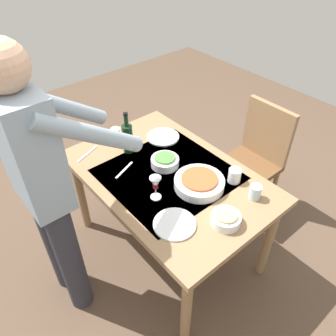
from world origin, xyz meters
TOP-DOWN VIEW (x-y plane):
  - ground_plane at (0.00, 0.00)m, footprint 6.00×6.00m
  - dining_table at (0.00, 0.00)m, footprint 1.31×0.87m
  - chair_near at (-0.09, -0.81)m, footprint 0.40×0.40m
  - person_server at (0.13, 0.69)m, footprint 0.42×0.61m
  - wine_bottle at (0.36, 0.05)m, footprint 0.07×0.07m
  - wine_glass_left at (-0.11, 0.19)m, footprint 0.07×0.07m
  - water_cup_near_left at (0.53, 0.03)m, footprint 0.07×0.07m
  - water_cup_near_right at (-0.48, -0.25)m, footprint 0.07×0.07m
  - water_cup_far_left at (-0.31, -0.27)m, footprint 0.08×0.08m
  - serving_bowl_pasta at (-0.21, -0.07)m, footprint 0.30×0.30m
  - side_bowl_salad at (0.08, -0.04)m, footprint 0.18×0.18m
  - side_bowl_bread at (-0.50, 0.02)m, footprint 0.16×0.16m
  - dinner_plate_near at (-0.34, 0.24)m, footprint 0.23×0.23m
  - dinner_plate_far at (0.33, -0.23)m, footprint 0.23×0.23m
  - table_knife at (0.51, 0.28)m, footprint 0.09×0.19m
  - table_fork at (0.21, 0.19)m, footprint 0.08×0.17m

SIDE VIEW (x-z plane):
  - ground_plane at x=0.00m, z-range 0.00..0.00m
  - chair_near at x=-0.09m, z-range 0.07..0.98m
  - dining_table at x=0.00m, z-range 0.28..1.01m
  - table_knife at x=0.51m, z-range 0.73..0.73m
  - table_fork at x=0.21m, z-range 0.73..0.73m
  - dinner_plate_near at x=-0.34m, z-range 0.73..0.74m
  - dinner_plate_far at x=0.33m, z-range 0.73..0.74m
  - serving_bowl_pasta at x=-0.21m, z-range 0.73..0.79m
  - side_bowl_salad at x=0.08m, z-range 0.73..0.79m
  - side_bowl_bread at x=-0.50m, z-range 0.73..0.79m
  - water_cup_near_left at x=0.53m, z-range 0.73..0.81m
  - water_cup_near_right at x=-0.48m, z-range 0.73..0.81m
  - water_cup_far_left at x=-0.31m, z-range 0.73..0.82m
  - wine_glass_left at x=-0.11m, z-range 0.76..0.91m
  - wine_bottle at x=0.36m, z-range 0.69..0.98m
  - person_server at x=0.13m, z-range 0.12..1.81m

